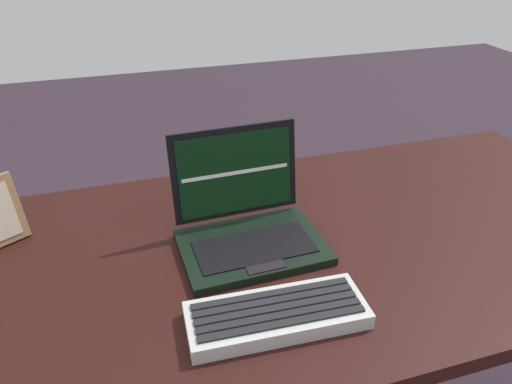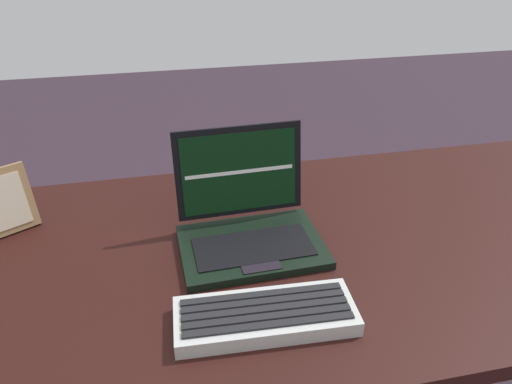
% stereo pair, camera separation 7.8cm
% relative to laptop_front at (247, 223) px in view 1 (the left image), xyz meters
% --- Properties ---
extents(desk, '(1.73, 0.79, 0.74)m').
position_rel_laptop_front_xyz_m(desk, '(0.10, -0.04, -0.11)').
color(desk, black).
rests_on(desk, ground).
extents(laptop_front, '(0.31, 0.25, 0.24)m').
position_rel_laptop_front_xyz_m(laptop_front, '(0.00, 0.00, 0.00)').
color(laptop_front, black).
rests_on(laptop_front, desk).
extents(external_keyboard, '(0.33, 0.14, 0.03)m').
position_rel_laptop_front_xyz_m(external_keyboard, '(-0.02, -0.25, -0.03)').
color(external_keyboard, '#BABDBB').
rests_on(external_keyboard, desk).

